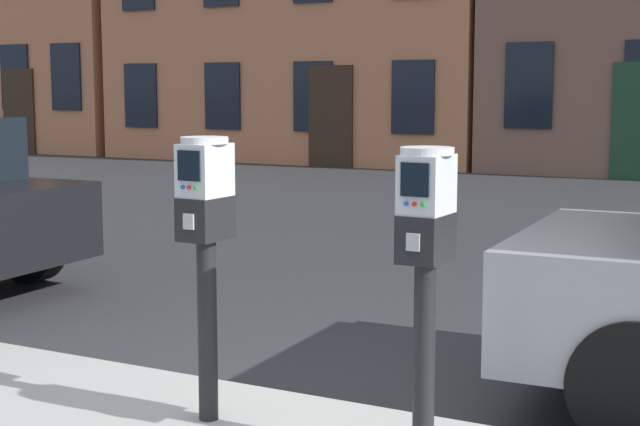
% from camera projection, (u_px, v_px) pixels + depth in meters
% --- Properties ---
extents(parking_meter_near_kerb, '(0.22, 0.26, 1.32)m').
position_uv_depth(parking_meter_near_kerb, '(206.00, 227.00, 4.33)').
color(parking_meter_near_kerb, black).
rests_on(parking_meter_near_kerb, sidewalk_slab).
extents(parking_meter_twin_adjacent, '(0.22, 0.26, 1.30)m').
position_uv_depth(parking_meter_twin_adjacent, '(426.00, 247.00, 3.84)').
color(parking_meter_twin_adjacent, black).
rests_on(parking_meter_twin_adjacent, sidewalk_slab).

